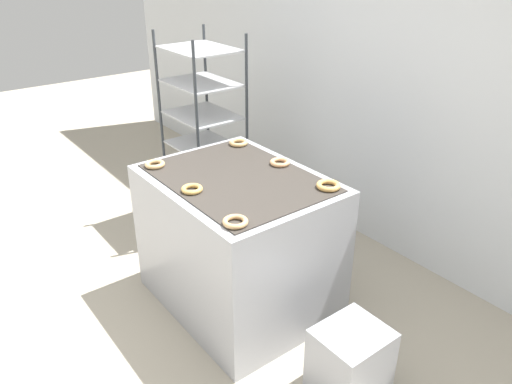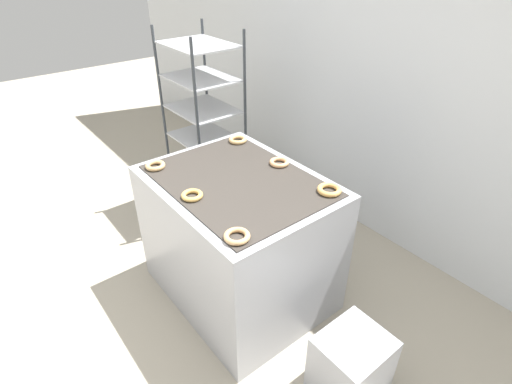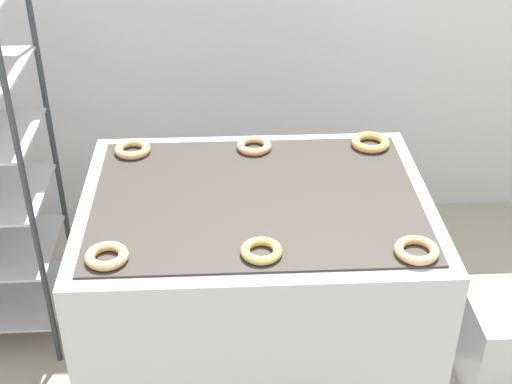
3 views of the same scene
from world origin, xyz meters
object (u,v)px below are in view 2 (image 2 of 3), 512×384
object	(u,v)px
donut_far_right	(329,190)
baking_rack_cart	(204,123)
glaze_bin	(351,365)
donut_near_center	(192,195)
donut_near_left	(155,166)
donut_far_left	(238,140)
fryer_machine	(239,239)
donut_near_right	(237,236)
donut_far_center	(279,162)

from	to	relation	value
donut_far_right	baking_rack_cart	bearing A→B (deg)	175.69
glaze_bin	donut_near_center	distance (m)	1.33
donut_near_left	donut_far_left	xyz separation A→B (m)	(0.01, 0.67, -0.00)
donut_near_left	donut_near_center	xyz separation A→B (m)	(0.47, 0.00, -0.00)
fryer_machine	donut_near_right	world-z (taller)	donut_near_right
donut_near_center	fryer_machine	bearing A→B (deg)	90.09
donut_far_left	donut_near_left	bearing A→B (deg)	-91.04
fryer_machine	baking_rack_cart	bearing A→B (deg)	157.97
fryer_machine	donut_near_right	distance (m)	0.77
donut_near_left	donut_near_right	xyz separation A→B (m)	(0.94, -0.02, -0.00)
baking_rack_cart	donut_near_right	bearing A→B (deg)	-26.63
donut_near_center	donut_near_left	bearing A→B (deg)	-179.50
donut_near_left	donut_far_right	size ratio (longest dim) A/B	0.90
fryer_machine	glaze_bin	xyz separation A→B (m)	(1.02, 0.03, -0.28)
donut_far_left	donut_far_right	world-z (taller)	donut_far_right
donut_near_left	donut_far_center	bearing A→B (deg)	54.86
baking_rack_cart	donut_far_center	bearing A→B (deg)	-6.08
donut_far_center	donut_far_left	bearing A→B (deg)	-179.24
donut_far_center	glaze_bin	bearing A→B (deg)	-17.41
donut_far_left	donut_far_center	world-z (taller)	donut_far_left
donut_near_center	donut_far_left	world-z (taller)	donut_far_left
fryer_machine	donut_far_right	size ratio (longest dim) A/B	8.24
fryer_machine	donut_near_left	bearing A→B (deg)	-144.51
donut_far_right	fryer_machine	bearing A→B (deg)	-143.07
glaze_bin	donut_near_left	bearing A→B (deg)	-166.42
fryer_machine	donut_far_center	xyz separation A→B (m)	(0.01, 0.34, 0.50)
donut_far_left	donut_far_right	xyz separation A→B (m)	(0.92, 0.01, 0.00)
fryer_machine	donut_near_center	bearing A→B (deg)	-89.91
donut_far_center	donut_near_right	bearing A→B (deg)	-56.21
donut_near_left	donut_far_center	world-z (taller)	donut_near_left
donut_near_left	donut_far_left	size ratio (longest dim) A/B	0.97
glaze_bin	donut_near_left	size ratio (longest dim) A/B	3.10
glaze_bin	donut_near_center	world-z (taller)	donut_near_center
donut_near_center	donut_far_center	world-z (taller)	same
fryer_machine	donut_far_center	distance (m)	0.60
donut_near_right	donut_near_center	bearing A→B (deg)	177.56
donut_far_left	donut_near_center	bearing A→B (deg)	-55.66
fryer_machine	baking_rack_cart	xyz separation A→B (m)	(-1.16, 0.47, 0.37)
glaze_bin	donut_near_right	world-z (taller)	donut_near_right
donut_near_left	donut_near_center	distance (m)	0.47
donut_near_center	donut_far_center	xyz separation A→B (m)	(0.01, 0.67, 0.00)
fryer_machine	donut_near_center	world-z (taller)	donut_near_center
baking_rack_cart	donut_far_left	xyz separation A→B (m)	(0.70, -0.13, 0.13)
donut_near_left	donut_near_right	world-z (taller)	donut_near_left
donut_near_left	donut_far_center	size ratio (longest dim) A/B	0.99
donut_near_left	donut_far_center	xyz separation A→B (m)	(0.48, 0.68, -0.00)
donut_near_center	donut_far_center	bearing A→B (deg)	89.25
glaze_bin	donut_far_right	world-z (taller)	donut_far_right
donut_near_center	donut_far_left	bearing A→B (deg)	124.34
donut_near_left	glaze_bin	bearing A→B (deg)	13.58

